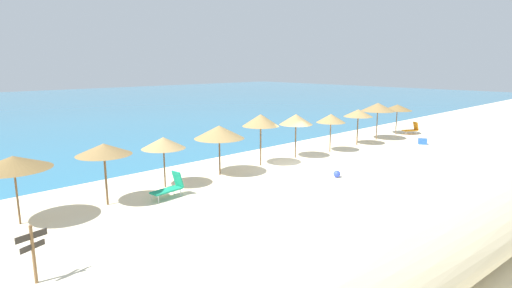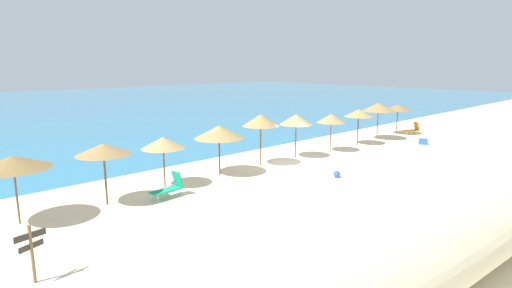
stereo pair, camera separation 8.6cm
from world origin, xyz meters
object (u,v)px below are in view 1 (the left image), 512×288
Objects in this scene: beach_umbrella_9 at (397,108)px; beach_ball at (337,174)px; lounge_chair_1 at (412,129)px; lounge_chair_0 at (170,187)px; beach_umbrella_4 at (261,120)px; beach_umbrella_7 at (358,113)px; beach_umbrella_2 at (163,143)px; wooden_signpost at (33,249)px; beach_umbrella_5 at (296,119)px; beach_umbrella_1 at (104,149)px; beach_umbrella_8 at (378,107)px; cooler_box at (423,141)px; beach_umbrella_0 at (13,163)px; beach_umbrella_6 at (331,118)px; beach_umbrella_3 at (219,132)px.

beach_umbrella_9 is 15.58m from beach_ball.
lounge_chair_0 is at bearing 119.64° from lounge_chair_1.
beach_umbrella_7 is at bearing -2.56° from beach_umbrella_4.
beach_umbrella_2 is 9.06m from wooden_signpost.
beach_umbrella_7 is 6.36m from beach_umbrella_9.
beach_umbrella_5 is 1.79× the size of lounge_chair_0.
beach_umbrella_5 is at bearing 1.42° from beach_umbrella_1.
beach_umbrella_4 reaches higher than beach_umbrella_9.
beach_umbrella_8 is at bearing 0.19° from beach_umbrella_1.
wooden_signpost reaches higher than cooler_box.
beach_ball is at bearing -17.64° from beach_umbrella_0.
lounge_chair_1 is at bearing -4.11° from beach_umbrella_5.
beach_umbrella_0 is 0.99× the size of beach_umbrella_1.
lounge_chair_0 is at bearing 173.46° from cooler_box.
lounge_chair_0 is at bearing 158.36° from beach_ball.
beach_umbrella_6 is 1.65× the size of lounge_chair_0.
beach_umbrella_1 is 6.47m from wooden_signpost.
beach_umbrella_9 is at bearing -0.61° from beach_umbrella_3.
beach_umbrella_7 is (6.54, -0.34, -0.11)m from beach_umbrella_5.
beach_umbrella_8 is at bearing -92.98° from lounge_chair_0.
beach_umbrella_2 is 12.46m from beach_umbrella_6.
beach_umbrella_4 is (12.76, 0.21, 0.32)m from beach_umbrella_0.
beach_umbrella_9 is (6.35, 0.26, -0.08)m from beach_umbrella_7.
beach_umbrella_2 is 0.95× the size of beach_umbrella_6.
cooler_box is (26.82, 1.46, -0.79)m from wooden_signpost.
lounge_chair_1 is (16.89, -1.09, -2.23)m from beach_umbrella_4.
beach_umbrella_8 is (18.80, -0.45, 0.39)m from beach_umbrella_2.
beach_umbrella_3 is 15.48m from beach_umbrella_8.
cooler_box reaches higher than beach_ball.
lounge_chair_0 reaches higher than lounge_chair_1.
beach_umbrella_3 is 20.04m from lounge_chair_1.
wooden_signpost is (-26.05, -4.85, -1.58)m from beach_umbrella_8.
beach_umbrella_6 reaches higher than lounge_chair_1.
beach_umbrella_4 is at bearing 178.27° from beach_umbrella_5.
lounge_chair_1 is at bearing -9.72° from beach_umbrella_8.
wooden_signpost is (-23.15, -4.75, -1.35)m from beach_umbrella_7.
beach_umbrella_7 reaches higher than cooler_box.
beach_umbrella_4 is (9.47, 0.40, 0.28)m from beach_umbrella_1.
beach_umbrella_9 is (22.25, -0.29, 0.09)m from beach_umbrella_2.
wooden_signpost is (-6.58, -3.79, 0.52)m from lounge_chair_0.
beach_umbrella_3 is at bearing 166.99° from cooler_box.
beach_umbrella_9 is 4.32× the size of cooler_box.
lounge_chair_1 is at bearing -95.38° from lounge_chair_0.
beach_umbrella_7 is at bearing 26.46° from beach_ball.
beach_umbrella_3 reaches higher than beach_umbrella_1.
beach_umbrella_4 reaches higher than cooler_box.
beach_umbrella_8 is (9.44, -0.24, 0.12)m from beach_umbrella_5.
beach_umbrella_3 is 1.61× the size of wooden_signpost.
beach_umbrella_2 is 1.77× the size of lounge_chair_1.
beach_umbrella_2 is 15.91m from beach_umbrella_7.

